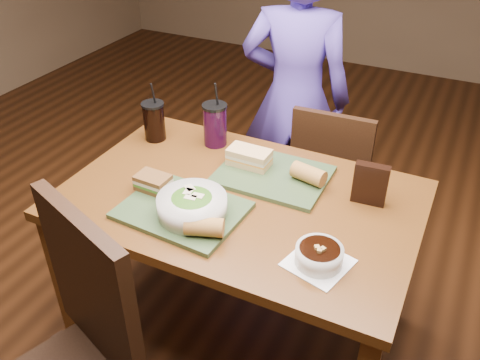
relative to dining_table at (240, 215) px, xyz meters
name	(u,v)px	position (x,y,z in m)	size (l,w,h in m)	color
ground	(240,330)	(0.00, 0.00, -0.66)	(6.00, 6.00, 0.00)	#381C0B
dining_table	(240,215)	(0.00, 0.00, 0.00)	(1.30, 0.85, 0.75)	#573111
chair_near	(78,358)	(-0.18, -0.73, -0.09)	(0.57, 0.59, 1.03)	black
chair_far	(332,177)	(0.17, 0.68, -0.18)	(0.39, 0.39, 0.86)	black
diner	(295,99)	(-0.11, 0.86, 0.10)	(0.56, 0.37, 1.53)	#4F3A9F
tray_near	(182,210)	(-0.14, -0.18, 0.10)	(0.42, 0.32, 0.02)	#314726
tray_far	(273,175)	(0.06, 0.17, 0.10)	(0.42, 0.32, 0.02)	#314726
salad_bowl	(192,204)	(-0.09, -0.19, 0.15)	(0.24, 0.24, 0.08)	silver
soup_bowl	(319,255)	(0.38, -0.22, 0.12)	(0.22, 0.22, 0.07)	white
sandwich_near	(153,182)	(-0.30, -0.12, 0.14)	(0.13, 0.09, 0.06)	#593819
sandwich_far	(249,157)	(-0.05, 0.19, 0.14)	(0.17, 0.09, 0.07)	tan
baguette_near	(204,227)	(0.00, -0.27, 0.14)	(0.06, 0.06, 0.13)	#AD7533
baguette_far	(309,174)	(0.20, 0.18, 0.14)	(0.07, 0.07, 0.13)	#AD7533
cup_cola	(154,121)	(-0.53, 0.23, 0.18)	(0.10, 0.10, 0.27)	black
cup_berry	(215,124)	(-0.27, 0.30, 0.18)	(0.11, 0.11, 0.29)	black
chip_bag	(370,184)	(0.43, 0.17, 0.17)	(0.12, 0.04, 0.16)	black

